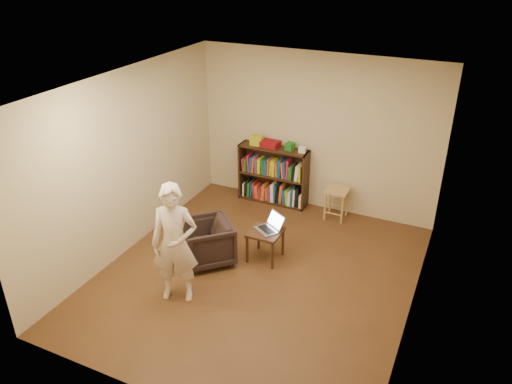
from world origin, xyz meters
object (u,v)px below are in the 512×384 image
at_px(armchair, 207,242).
at_px(person, 175,244).
at_px(laptop, 270,226).
at_px(side_table, 265,236).
at_px(stool, 337,195).
at_px(bookshelf, 273,178).

relative_size(armchair, person, 0.44).
xyz_separation_m(laptop, person, (-0.69, -1.32, 0.28)).
xyz_separation_m(side_table, laptop, (0.04, 0.08, 0.13)).
bearing_deg(stool, armchair, -123.11).
bearing_deg(laptop, armchair, -115.93).
relative_size(bookshelf, stool, 2.31).
bearing_deg(bookshelf, person, -91.10).
bearing_deg(side_table, person, -117.72).
distance_m(armchair, side_table, 0.82).
distance_m(stool, laptop, 1.58).
height_order(bookshelf, laptop, bookshelf).
bearing_deg(bookshelf, side_table, -70.41).
xyz_separation_m(stool, side_table, (-0.56, -1.56, -0.04)).
bearing_deg(person, laptop, 42.45).
height_order(bookshelf, person, person).
distance_m(bookshelf, side_table, 1.78).
bearing_deg(side_table, bookshelf, 109.59).
bearing_deg(person, stool, 46.73).
bearing_deg(stool, bookshelf, 174.31).
bearing_deg(person, side_table, 42.47).
xyz_separation_m(side_table, person, (-0.65, -1.24, 0.41)).
bearing_deg(stool, laptop, -109.41).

